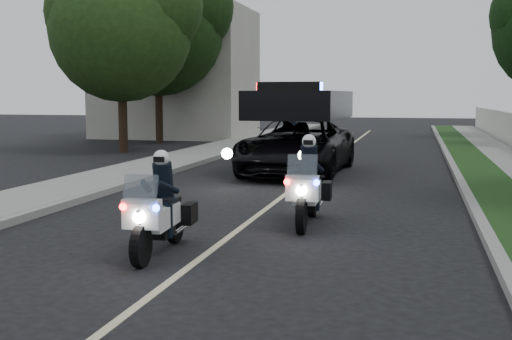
{
  "coord_description": "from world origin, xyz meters",
  "views": [
    {
      "loc": [
        2.94,
        -7.48,
        2.32
      ],
      "look_at": [
        0.2,
        3.42,
        1.0
      ],
      "focal_mm": 44.73,
      "sensor_mm": 36.0,
      "label": 1
    }
  ],
  "objects": [
    {
      "name": "police_suv",
      "position": [
        -0.47,
        11.16,
        0.0
      ],
      "size": [
        2.95,
        6.02,
        2.88
      ],
      "primitive_type": "imported",
      "rotation": [
        0.0,
        0.0,
        -0.04
      ],
      "color": "black",
      "rests_on": "ground"
    },
    {
      "name": "police_moto_left",
      "position": [
        -0.68,
        1.09,
        0.0
      ],
      "size": [
        0.74,
        1.83,
        1.53
      ],
      "primitive_type": null,
      "rotation": [
        0.0,
        0.0,
        0.06
      ],
      "color": "silver",
      "rests_on": "ground"
    },
    {
      "name": "ground",
      "position": [
        0.0,
        0.0,
        0.0
      ],
      "size": [
        120.0,
        120.0,
        0.0
      ],
      "primitive_type": "plane",
      "color": "black",
      "rests_on": "ground"
    },
    {
      "name": "curb_left",
      "position": [
        -4.1,
        10.0,
        0.07
      ],
      "size": [
        0.2,
        60.0,
        0.15
      ],
      "primitive_type": "cube",
      "color": "gray",
      "rests_on": "ground"
    },
    {
      "name": "tree_left_far",
      "position": [
        -9.21,
        21.5,
        0.0
      ],
      "size": [
        7.95,
        7.95,
        10.51
      ],
      "primitive_type": null,
      "rotation": [
        0.0,
        0.0,
        0.31
      ],
      "color": "#183310",
      "rests_on": "ground"
    },
    {
      "name": "grass_verge",
      "position": [
        4.8,
        10.0,
        0.08
      ],
      "size": [
        1.2,
        60.0,
        0.16
      ],
      "primitive_type": "cube",
      "color": "#193814",
      "rests_on": "ground"
    },
    {
      "name": "cyclist",
      "position": [
        -2.43,
        20.83,
        0.0
      ],
      "size": [
        0.58,
        0.39,
        1.61
      ],
      "primitive_type": "imported",
      "rotation": [
        0.0,
        0.0,
        3.13
      ],
      "color": "black",
      "rests_on": "ground"
    },
    {
      "name": "building_far",
      "position": [
        -10.0,
        26.0,
        3.5
      ],
      "size": [
        8.0,
        6.0,
        7.0
      ],
      "primitive_type": "cube",
      "color": "#A8A396",
      "rests_on": "ground"
    },
    {
      "name": "police_moto_right",
      "position": [
        1.08,
        3.74,
        0.0
      ],
      "size": [
        0.76,
        1.94,
        1.63
      ],
      "primitive_type": null,
      "rotation": [
        0.0,
        0.0,
        0.05
      ],
      "color": "silver",
      "rests_on": "ground"
    },
    {
      "name": "curb_right",
      "position": [
        4.1,
        10.0,
        0.07
      ],
      "size": [
        0.2,
        60.0,
        0.15
      ],
      "primitive_type": "cube",
      "color": "gray",
      "rests_on": "ground"
    },
    {
      "name": "lane_marking",
      "position": [
        0.0,
        10.0,
        0.0
      ],
      "size": [
        0.12,
        50.0,
        0.01
      ],
      "primitive_type": "cube",
      "color": "#BFB78C",
      "rests_on": "ground"
    },
    {
      "name": "sidewalk_left",
      "position": [
        -5.2,
        10.0,
        0.08
      ],
      "size": [
        2.0,
        60.0,
        0.16
      ],
      "primitive_type": "cube",
      "color": "gray",
      "rests_on": "ground"
    },
    {
      "name": "bicycle",
      "position": [
        -2.43,
        20.83,
        0.0
      ],
      "size": [
        0.68,
        1.58,
        0.8
      ],
      "primitive_type": "imported",
      "rotation": [
        0.0,
        0.0,
        -0.1
      ],
      "color": "black",
      "rests_on": "ground"
    },
    {
      "name": "tree_left_near",
      "position": [
        -8.61,
        16.32,
        0.0
      ],
      "size": [
        5.68,
        5.68,
        9.44
      ],
      "primitive_type": null,
      "rotation": [
        0.0,
        0.0,
        -0.0
      ],
      "color": "#234216",
      "rests_on": "ground"
    }
  ]
}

